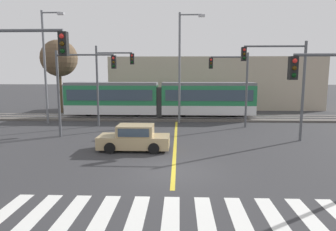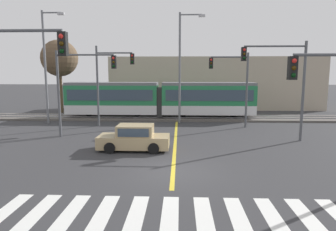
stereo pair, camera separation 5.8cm
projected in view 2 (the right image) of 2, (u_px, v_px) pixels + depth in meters
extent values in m
plane|color=#333335|center=(173.00, 172.00, 13.96)|extent=(200.00, 200.00, 0.00)
cube|color=#56514C|center=(177.00, 118.00, 29.95)|extent=(120.00, 4.00, 0.18)
cube|color=#939399|center=(177.00, 117.00, 29.21)|extent=(120.00, 0.08, 0.10)
cube|color=#939399|center=(177.00, 115.00, 30.64)|extent=(120.00, 0.08, 0.10)
cube|color=silver|center=(113.00, 109.00, 30.08)|extent=(9.00, 2.60, 0.90)
cube|color=#237A47|center=(113.00, 95.00, 29.88)|extent=(9.00, 2.60, 1.90)
cube|color=#384756|center=(110.00, 95.00, 28.56)|extent=(8.28, 0.04, 1.04)
cube|color=slate|center=(112.00, 84.00, 29.72)|extent=(9.00, 2.39, 0.28)
cylinder|color=black|center=(138.00, 113.00, 30.04)|extent=(0.70, 0.20, 0.70)
cylinder|color=black|center=(89.00, 113.00, 30.24)|extent=(0.70, 0.20, 0.70)
cube|color=silver|center=(208.00, 109.00, 29.69)|extent=(9.00, 2.60, 0.90)
cube|color=#237A47|center=(208.00, 95.00, 29.49)|extent=(9.00, 2.60, 1.90)
cube|color=#384756|center=(209.00, 95.00, 28.18)|extent=(8.28, 0.04, 1.04)
cube|color=slate|center=(208.00, 84.00, 29.34)|extent=(9.00, 2.39, 0.28)
cylinder|color=black|center=(233.00, 114.00, 29.66)|extent=(0.70, 0.20, 0.70)
cylinder|color=black|center=(183.00, 113.00, 29.86)|extent=(0.70, 0.20, 0.70)
cube|color=#2D2D2D|center=(160.00, 102.00, 29.79)|extent=(0.50, 2.34, 2.80)
cube|color=silver|center=(5.00, 211.00, 9.98)|extent=(0.56, 2.80, 0.01)
cube|color=silver|center=(38.00, 212.00, 9.93)|extent=(0.56, 2.80, 0.01)
cube|color=silver|center=(70.00, 213.00, 9.89)|extent=(0.56, 2.80, 0.01)
cube|color=silver|center=(103.00, 213.00, 9.85)|extent=(0.56, 2.80, 0.01)
cube|color=silver|center=(136.00, 214.00, 9.80)|extent=(0.56, 2.80, 0.01)
cube|color=silver|center=(170.00, 215.00, 9.76)|extent=(0.56, 2.80, 0.01)
cube|color=silver|center=(204.00, 215.00, 9.71)|extent=(0.56, 2.80, 0.01)
cube|color=silver|center=(238.00, 216.00, 9.67)|extent=(0.56, 2.80, 0.01)
cube|color=silver|center=(272.00, 217.00, 9.62)|extent=(0.56, 2.80, 0.01)
cube|color=silver|center=(307.00, 217.00, 9.58)|extent=(0.56, 2.80, 0.01)
cube|color=gold|center=(175.00, 142.00, 19.86)|extent=(0.20, 16.43, 0.01)
cube|color=tan|center=(134.00, 141.00, 17.83)|extent=(4.21, 1.73, 0.72)
cube|color=tan|center=(135.00, 130.00, 17.73)|extent=(2.11, 1.54, 0.64)
cube|color=#384756|center=(119.00, 130.00, 17.78)|extent=(0.11, 1.43, 0.52)
cube|color=#384756|center=(133.00, 133.00, 16.96)|extent=(1.79, 0.05, 0.48)
cylinder|color=black|center=(110.00, 148.00, 17.08)|extent=(0.64, 0.22, 0.64)
cylinder|color=black|center=(116.00, 141.00, 18.76)|extent=(0.64, 0.22, 0.64)
cylinder|color=black|center=(154.00, 148.00, 16.96)|extent=(0.64, 0.22, 0.64)
cylinder|color=black|center=(156.00, 142.00, 18.64)|extent=(0.64, 0.22, 0.64)
cylinder|color=#515459|center=(303.00, 92.00, 19.83)|extent=(0.18, 0.18, 6.62)
cylinder|color=#515459|center=(275.00, 46.00, 19.49)|extent=(4.00, 0.12, 0.12)
cube|color=black|center=(244.00, 54.00, 19.64)|extent=(0.32, 0.28, 0.90)
sphere|color=red|center=(244.00, 50.00, 19.45)|extent=(0.18, 0.18, 0.18)
sphere|color=#3A2706|center=(244.00, 54.00, 19.49)|extent=(0.18, 0.18, 0.18)
sphere|color=black|center=(244.00, 58.00, 19.53)|extent=(0.18, 0.18, 0.18)
cylinder|color=#515459|center=(59.00, 94.00, 21.11)|extent=(0.18, 0.18, 6.10)
cylinder|color=#515459|center=(85.00, 55.00, 20.64)|extent=(4.00, 0.12, 0.12)
cube|color=black|center=(114.00, 62.00, 20.63)|extent=(0.32, 0.28, 0.90)
sphere|color=red|center=(113.00, 58.00, 20.44)|extent=(0.18, 0.18, 0.18)
sphere|color=#3A2706|center=(113.00, 62.00, 20.48)|extent=(0.18, 0.18, 0.18)
sphere|color=black|center=(114.00, 66.00, 20.52)|extent=(0.18, 0.18, 0.18)
cube|color=black|center=(292.00, 68.00, 11.50)|extent=(0.32, 0.28, 0.90)
sphere|color=red|center=(294.00, 61.00, 11.32)|extent=(0.18, 0.18, 0.18)
sphere|color=#3A2706|center=(294.00, 68.00, 11.36)|extent=(0.18, 0.18, 0.18)
sphere|color=black|center=(294.00, 75.00, 11.39)|extent=(0.18, 0.18, 0.18)
cylinder|color=#515459|center=(17.00, 31.00, 11.31)|extent=(3.50, 0.12, 0.12)
cube|color=black|center=(63.00, 44.00, 11.31)|extent=(0.32, 0.28, 0.90)
sphere|color=red|center=(61.00, 36.00, 11.13)|extent=(0.18, 0.18, 0.18)
sphere|color=#3A2706|center=(61.00, 44.00, 11.17)|extent=(0.18, 0.18, 0.18)
sphere|color=black|center=(62.00, 51.00, 11.20)|extent=(0.18, 0.18, 0.18)
cylinder|color=#515459|center=(247.00, 91.00, 24.82)|extent=(0.18, 0.18, 6.19)
cylinder|color=#515459|center=(230.00, 57.00, 24.48)|extent=(3.00, 0.12, 0.12)
cube|color=black|center=(211.00, 63.00, 24.61)|extent=(0.32, 0.28, 0.90)
sphere|color=red|center=(211.00, 60.00, 24.43)|extent=(0.18, 0.18, 0.18)
sphere|color=#3A2706|center=(211.00, 63.00, 24.47)|extent=(0.18, 0.18, 0.18)
sphere|color=black|center=(211.00, 66.00, 24.51)|extent=(0.18, 0.18, 0.18)
cylinder|color=#515459|center=(98.00, 87.00, 25.34)|extent=(0.18, 0.18, 6.79)
cylinder|color=#515459|center=(114.00, 53.00, 24.88)|extent=(3.00, 0.12, 0.12)
cube|color=black|center=(132.00, 59.00, 24.89)|extent=(0.32, 0.28, 0.90)
sphere|color=red|center=(132.00, 56.00, 24.70)|extent=(0.18, 0.18, 0.18)
sphere|color=#3A2706|center=(132.00, 59.00, 24.74)|extent=(0.18, 0.18, 0.18)
sphere|color=black|center=(132.00, 62.00, 24.78)|extent=(0.18, 0.18, 0.18)
cylinder|color=slate|center=(45.00, 68.00, 26.38)|extent=(0.20, 0.20, 9.88)
cylinder|color=slate|center=(52.00, 13.00, 25.67)|extent=(1.65, 0.12, 0.12)
cube|color=#B2B2B7|center=(61.00, 14.00, 25.65)|extent=(0.56, 0.28, 0.20)
cylinder|color=slate|center=(180.00, 69.00, 26.56)|extent=(0.20, 0.20, 9.74)
cylinder|color=slate|center=(191.00, 15.00, 25.85)|extent=(1.89, 0.12, 0.12)
cube|color=#B2B2B7|center=(202.00, 16.00, 25.83)|extent=(0.56, 0.28, 0.20)
cylinder|color=brown|center=(61.00, 89.00, 34.09)|extent=(0.32, 0.32, 5.35)
sphere|color=brown|center=(59.00, 58.00, 33.59)|extent=(4.08, 4.08, 4.08)
cube|color=tan|center=(214.00, 83.00, 38.72)|extent=(26.18, 6.00, 6.46)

